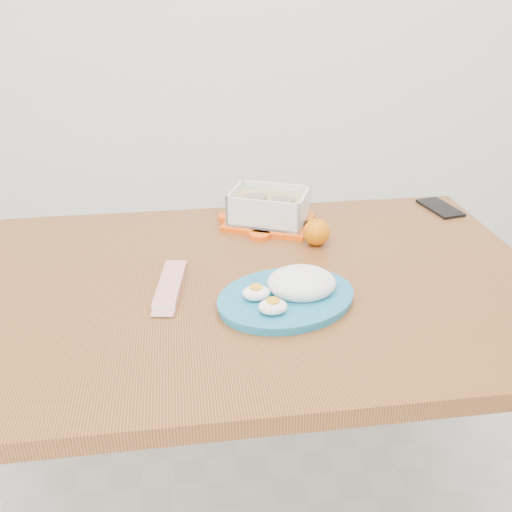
{
  "coord_description": "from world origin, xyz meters",
  "views": [
    {
      "loc": [
        -0.26,
        -0.92,
        1.38
      ],
      "look_at": [
        -0.15,
        0.19,
        0.81
      ],
      "focal_mm": 40.0,
      "sensor_mm": 36.0,
      "label": 1
    }
  ],
  "objects": [
    {
      "name": "rice_plate",
      "position": [
        -0.09,
        0.09,
        0.78
      ],
      "size": [
        0.38,
        0.38,
        0.08
      ],
      "rotation": [
        0.0,
        0.0,
        0.37
      ],
      "color": "#1B6F95",
      "rests_on": "dining_table"
    },
    {
      "name": "orange_fruit",
      "position": [
        0.02,
        0.36,
        0.78
      ],
      "size": [
        0.07,
        0.07,
        0.07
      ],
      "primitive_type": "sphere",
      "color": "orange",
      "rests_on": "dining_table"
    },
    {
      "name": "candy_bar",
      "position": [
        -0.34,
        0.17,
        0.76
      ],
      "size": [
        0.07,
        0.2,
        0.02
      ],
      "primitive_type": "cube",
      "rotation": [
        0.0,
        0.0,
        1.46
      ],
      "color": "#B60F09",
      "rests_on": "dining_table"
    },
    {
      "name": "dining_table",
      "position": [
        -0.15,
        0.19,
        0.66
      ],
      "size": [
        1.34,
        0.93,
        0.75
      ],
      "rotation": [
        0.0,
        0.0,
        0.04
      ],
      "color": "brown",
      "rests_on": "ground"
    },
    {
      "name": "smartphone",
      "position": [
        0.42,
        0.55,
        0.75
      ],
      "size": [
        0.1,
        0.16,
        0.01
      ],
      "primitive_type": "cube",
      "rotation": [
        0.0,
        0.0,
        0.23
      ],
      "color": "black",
      "rests_on": "dining_table"
    },
    {
      "name": "food_container",
      "position": [
        -0.09,
        0.49,
        0.8
      ],
      "size": [
        0.27,
        0.24,
        0.1
      ],
      "rotation": [
        0.0,
        0.0,
        -0.37
      ],
      "color": "#FA5107",
      "rests_on": "dining_table"
    }
  ]
}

